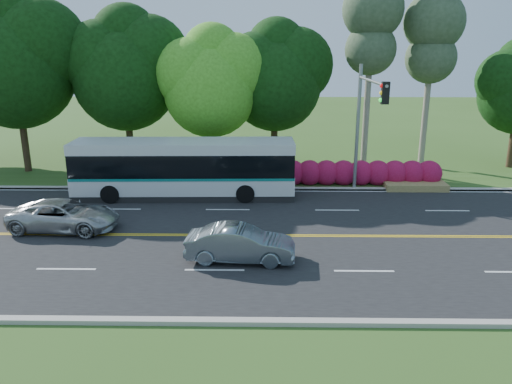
{
  "coord_description": "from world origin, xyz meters",
  "views": [
    {
      "loc": [
        1.29,
        -20.26,
        8.0
      ],
      "look_at": [
        0.95,
        2.0,
        1.4
      ],
      "focal_mm": 35.0,
      "sensor_mm": 36.0,
      "label": 1
    }
  ],
  "objects_px": {
    "sedan": "(240,244)",
    "suv": "(64,215)",
    "traffic_signal": "(365,112)",
    "transit_bus": "(184,169)"
  },
  "relations": [
    {
      "from": "sedan",
      "to": "transit_bus",
      "type": "bearing_deg",
      "value": 26.16
    },
    {
      "from": "traffic_signal",
      "to": "sedan",
      "type": "relative_size",
      "value": 1.69
    },
    {
      "from": "sedan",
      "to": "suv",
      "type": "bearing_deg",
      "value": 72.05
    },
    {
      "from": "transit_bus",
      "to": "sedan",
      "type": "bearing_deg",
      "value": -69.32
    },
    {
      "from": "traffic_signal",
      "to": "sedan",
      "type": "height_order",
      "value": "traffic_signal"
    },
    {
      "from": "traffic_signal",
      "to": "transit_bus",
      "type": "distance_m",
      "value": 10.0
    },
    {
      "from": "suv",
      "to": "transit_bus",
      "type": "bearing_deg",
      "value": -37.5
    },
    {
      "from": "traffic_signal",
      "to": "transit_bus",
      "type": "xyz_separation_m",
      "value": [
        -9.49,
        0.35,
        -3.13
      ]
    },
    {
      "from": "traffic_signal",
      "to": "transit_bus",
      "type": "relative_size",
      "value": 0.59
    },
    {
      "from": "sedan",
      "to": "suv",
      "type": "height_order",
      "value": "sedan"
    }
  ]
}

